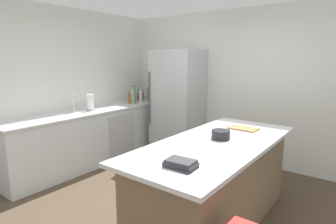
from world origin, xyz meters
name	(u,v)px	position (x,y,z in m)	size (l,w,h in m)	color
ground_plane	(170,217)	(0.00, 0.00, 0.00)	(7.20, 7.20, 0.00)	#4C3D2D
wall_rear	(250,88)	(0.00, 2.25, 1.30)	(6.00, 0.10, 2.60)	silver
wall_left	(46,90)	(-2.45, 0.00, 1.30)	(0.10, 6.00, 2.60)	silver
counter_run_left	(93,136)	(-2.09, 0.58, 0.46)	(0.64, 3.07, 0.92)	silver
kitchen_island	(215,182)	(0.45, 0.22, 0.47)	(0.98, 2.29, 0.93)	#7A6047
refrigerator	(178,103)	(-1.21, 1.85, 0.97)	(0.85, 0.72, 1.94)	#B7BABF
sink_faucet	(74,103)	(-2.14, 0.27, 1.08)	(0.15, 0.05, 0.30)	silver
paper_towel_roll	(90,103)	(-2.09, 0.55, 1.06)	(0.14, 0.14, 0.31)	gray
wine_bottle	(149,93)	(-2.06, 2.01, 1.07)	(0.07, 0.07, 0.37)	#19381E
hot_sauce_bottle	(143,96)	(-2.14, 1.90, 1.02)	(0.04, 0.04, 0.23)	red
whiskey_bottle	(139,96)	(-2.16, 1.82, 1.02)	(0.08, 0.08, 0.25)	brown
soda_bottle	(141,96)	(-2.03, 1.72, 1.06)	(0.08, 0.08, 0.34)	silver
olive_oil_bottle	(134,96)	(-2.11, 1.63, 1.05)	(0.05, 0.05, 0.32)	olive
gin_bottle	(133,96)	(-2.06, 1.53, 1.06)	(0.08, 0.08, 0.34)	#8CB79E
vinegar_bottle	(129,99)	(-2.07, 1.44, 1.02)	(0.05, 0.05, 0.24)	#994C23
cookbook_stack	(181,164)	(0.55, -0.59, 0.96)	(0.27, 0.18, 0.06)	#2D2D33
mixing_bowl	(221,135)	(0.43, 0.33, 0.98)	(0.20, 0.20, 0.10)	black
cutting_board	(243,128)	(0.46, 0.88, 0.94)	(0.35, 0.23, 0.02)	#9E7042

